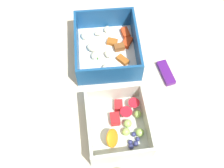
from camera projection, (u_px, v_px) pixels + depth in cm
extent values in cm
cube|color=beige|center=(110.00, 94.00, 66.58)|extent=(80.00, 80.00, 2.00)
cube|color=white|center=(107.00, 53.00, 71.14)|extent=(20.06, 17.23, 0.60)
cube|color=#19518C|center=(104.00, 18.00, 72.65)|extent=(1.83, 15.80, 6.36)
cube|color=#19518C|center=(110.00, 75.00, 63.60)|extent=(1.83, 15.80, 6.36)
cube|color=#19518C|center=(137.00, 43.00, 68.47)|extent=(17.68, 1.98, 6.36)
cube|color=#19518C|center=(77.00, 47.00, 67.78)|extent=(17.68, 1.98, 6.36)
ellipsoid|color=beige|center=(113.00, 72.00, 66.94)|extent=(2.48, 1.85, 1.16)
ellipsoid|color=beige|center=(105.00, 68.00, 67.46)|extent=(2.87, 2.44, 1.22)
ellipsoid|color=beige|center=(87.00, 74.00, 66.39)|extent=(2.79, 3.33, 1.42)
ellipsoid|color=beige|center=(107.00, 29.00, 73.93)|extent=(2.56, 2.34, 1.05)
ellipsoid|color=beige|center=(92.00, 48.00, 70.42)|extent=(3.51, 3.32, 1.44)
ellipsoid|color=beige|center=(98.00, 33.00, 73.10)|extent=(1.92, 2.57, 1.21)
ellipsoid|color=beige|center=(95.00, 55.00, 69.33)|extent=(3.30, 3.06, 1.35)
ellipsoid|color=beige|center=(108.00, 54.00, 69.61)|extent=(2.69, 2.19, 1.17)
ellipsoid|color=beige|center=(84.00, 36.00, 72.58)|extent=(2.68, 2.04, 1.24)
cube|color=brown|center=(119.00, 47.00, 70.75)|extent=(1.89, 2.72, 1.57)
cube|color=#AD5B1E|center=(112.00, 42.00, 71.98)|extent=(2.83, 3.22, 1.02)
cube|color=#AD5B1E|center=(123.00, 60.00, 68.93)|extent=(3.49, 3.16, 1.21)
cube|color=red|center=(127.00, 42.00, 71.82)|extent=(3.88, 3.54, 1.20)
cube|color=red|center=(125.00, 33.00, 73.24)|extent=(3.49, 2.20, 1.42)
cube|color=#387A33|center=(109.00, 73.00, 67.52)|extent=(0.60, 0.40, 0.20)
cube|color=#387A33|center=(106.00, 74.00, 67.42)|extent=(0.60, 0.40, 0.20)
cube|color=#387A33|center=(98.00, 59.00, 69.78)|extent=(0.60, 0.40, 0.20)
cube|color=silver|center=(118.00, 128.00, 60.78)|extent=(15.72, 13.69, 0.60)
cube|color=silver|center=(113.00, 93.00, 61.88)|extent=(1.01, 13.23, 5.21)
cube|color=silver|center=(123.00, 157.00, 54.63)|extent=(1.01, 13.23, 5.21)
cube|color=silver|center=(147.00, 119.00, 58.69)|extent=(14.13, 1.03, 5.21)
cube|color=silver|center=(89.00, 127.00, 57.82)|extent=(14.13, 1.03, 5.21)
ellipsoid|color=orange|center=(112.00, 138.00, 56.99)|extent=(5.04, 4.68, 4.17)
cube|color=red|center=(113.00, 119.00, 60.57)|extent=(2.83, 2.14, 1.67)
cube|color=red|center=(119.00, 105.00, 62.40)|extent=(2.76, 2.25, 1.49)
sphere|color=#9ECC60|center=(128.00, 123.00, 59.98)|extent=(1.85, 1.85, 1.85)
sphere|color=#9ECC60|center=(126.00, 132.00, 59.07)|extent=(1.77, 1.77, 1.77)
sphere|color=#9ECC60|center=(140.00, 132.00, 58.93)|extent=(1.86, 1.86, 1.86)
sphere|color=#9ECC60|center=(138.00, 114.00, 61.17)|extent=(1.76, 1.76, 1.76)
cone|color=red|center=(126.00, 114.00, 60.98)|extent=(2.76, 2.76, 2.21)
cone|color=red|center=(134.00, 105.00, 62.17)|extent=(2.62, 2.62, 2.10)
sphere|color=navy|center=(134.00, 134.00, 59.13)|extent=(1.08, 1.08, 1.08)
sphere|color=navy|center=(131.00, 147.00, 57.70)|extent=(1.20, 1.20, 1.20)
sphere|color=navy|center=(138.00, 139.00, 58.63)|extent=(0.97, 0.97, 0.97)
sphere|color=navy|center=(132.00, 153.00, 57.19)|extent=(0.92, 0.92, 0.92)
sphere|color=navy|center=(130.00, 142.00, 58.27)|extent=(1.05, 1.05, 1.05)
sphere|color=navy|center=(136.00, 143.00, 58.07)|extent=(1.14, 1.14, 1.14)
cube|color=#51197A|center=(166.00, 73.00, 67.72)|extent=(7.24, 3.23, 1.20)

